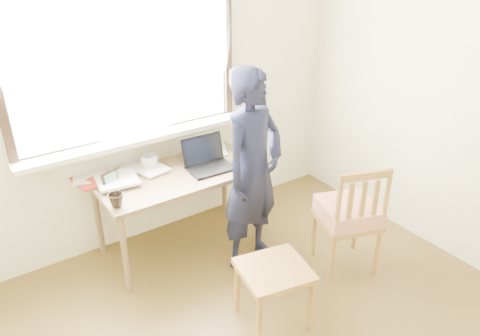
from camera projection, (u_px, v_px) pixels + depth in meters
room_shell at (309, 109)px, 2.15m from camera, size 3.52×4.02×2.61m
desk at (179, 181)px, 3.67m from camera, size 1.28×0.64×0.68m
laptop at (207, 160)px, 3.71m from camera, size 0.36×0.30×0.24m
mug_white at (149, 161)px, 3.70m from camera, size 0.17×0.17×0.11m
mug_dark at (116, 200)px, 3.18m from camera, size 0.14×0.14×0.10m
mouse at (235, 161)px, 3.79m from camera, size 0.08×0.06×0.03m
desk_clutter at (125, 175)px, 3.57m from camera, size 0.79×0.48×0.04m
book_a at (126, 170)px, 3.66m from camera, size 0.27×0.31×0.02m
book_b at (204, 151)px, 3.99m from camera, size 0.29×0.32×0.02m
picture_frame at (110, 180)px, 3.43m from camera, size 0.14×0.07×0.11m
work_chair at (274, 277)px, 3.02m from camera, size 0.50×0.49×0.44m
side_chair at (349, 214)px, 3.49m from camera, size 0.54×0.53×0.92m
person at (253, 172)px, 3.44m from camera, size 0.66×0.52×1.57m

